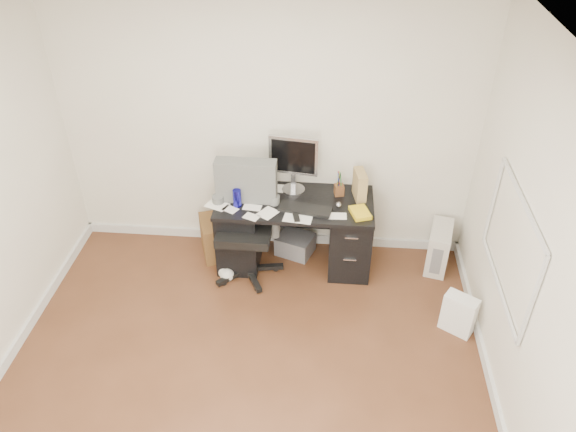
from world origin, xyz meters
name	(u,v)px	position (x,y,z in m)	size (l,w,h in m)	color
ground	(241,392)	(0.00, 0.00, 0.00)	(4.00, 4.00, 0.00)	#4A2917
room_shell	(234,223)	(0.03, 0.03, 1.66)	(4.02, 4.02, 2.71)	beige
desk	(295,230)	(0.30, 1.65, 0.40)	(1.50, 0.70, 0.75)	black
loose_papers	(274,203)	(0.10, 1.60, 0.75)	(1.10, 0.60, 0.00)	silver
lcd_monitor	(294,164)	(0.27, 1.84, 1.05)	(0.47, 0.27, 0.60)	#AAAAAE
keyboard	(305,209)	(0.41, 1.51, 0.76)	(0.49, 0.17, 0.03)	black
computer_mouse	(339,205)	(0.72, 1.58, 0.78)	(0.06, 0.06, 0.06)	#AAAAAE
travel_mug	(237,198)	(-0.23, 1.53, 0.84)	(0.08, 0.08, 0.17)	#19169B
white_binder	(238,178)	(-0.27, 1.80, 0.88)	(0.11, 0.23, 0.27)	silver
magazine_file	(360,185)	(0.91, 1.77, 0.89)	(0.12, 0.24, 0.28)	#9D804C
pen_cup	(339,183)	(0.72, 1.80, 0.88)	(0.11, 0.11, 0.26)	#573319
yellow_book	(361,213)	(0.92, 1.49, 0.77)	(0.17, 0.22, 0.04)	yellow
paper_remote	(298,216)	(0.35, 1.39, 0.76)	(0.26, 0.21, 0.02)	silver
office_chair	(245,225)	(-0.16, 1.45, 0.59)	(0.66, 0.66, 1.17)	#4B4D4B
pc_tower	(439,247)	(1.75, 1.72, 0.23)	(0.20, 0.45, 0.45)	beige
shopping_bag	(459,314)	(1.81, 0.83, 0.19)	(0.28, 0.20, 0.38)	white
wicker_basket	(222,236)	(-0.46, 1.75, 0.20)	(0.41, 0.41, 0.41)	#513718
desk_printer	(295,244)	(0.30, 1.80, 0.10)	(0.35, 0.29, 0.21)	slate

